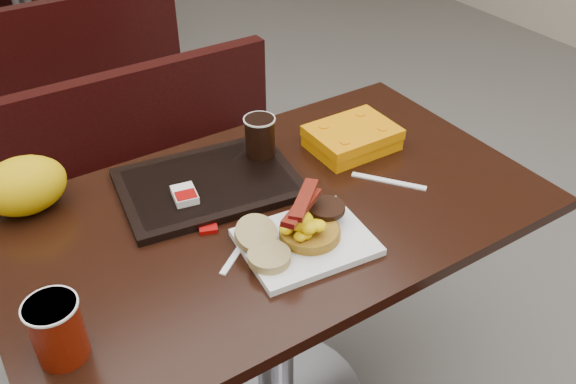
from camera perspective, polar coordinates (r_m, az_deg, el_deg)
table_near at (r=1.62m, az=-1.25°, el=-11.96°), size 1.20×0.70×0.75m
bench_near_n at (r=2.10m, az=-11.31°, el=0.10°), size 1.00×0.46×0.72m
table_far at (r=3.76m, az=-23.30°, el=14.89°), size 1.20×0.70×0.75m
bench_far_s at (r=3.12m, az=-20.25°, el=11.15°), size 1.00×0.46×0.72m
platter at (r=1.26m, az=1.69°, el=-4.68°), size 0.28×0.23×0.02m
pancake_stack at (r=1.25m, az=2.06°, el=-3.61°), size 0.15×0.15×0.03m
sausage_patty at (r=1.28m, az=3.63°, el=-1.51°), size 0.10×0.10×0.01m
scrambled_eggs at (r=1.21m, az=1.27°, el=-2.90°), size 0.10×0.09×0.04m
bacon_strips at (r=1.21m, az=1.31°, el=-1.29°), size 0.17×0.15×0.01m
muffin_bottom at (r=1.20m, az=-1.76°, el=-6.08°), size 0.11×0.11×0.02m
muffin_top at (r=1.23m, az=-3.00°, el=-3.93°), size 0.09×0.09×0.05m
coffee_cup_near at (r=1.09m, az=-20.70°, el=-11.99°), size 0.10×0.10×0.12m
fork at (r=1.23m, az=-5.13°, el=-6.15°), size 0.13×0.10×0.00m
knife at (r=1.45m, az=9.38°, el=1.00°), size 0.12×0.15×0.00m
condiment_syrup at (r=1.34m, az=-10.65°, el=-2.56°), size 0.05×0.04×0.01m
condiment_ketchup at (r=1.30m, az=-7.45°, el=-3.39°), size 0.05×0.04×0.01m
tray at (r=1.42m, az=-7.40°, el=0.78°), size 0.44×0.34×0.02m
hashbrown_sleeve_left at (r=1.37m, az=-9.61°, el=-0.26°), size 0.06×0.08×0.02m
coffee_cup_far at (r=1.48m, az=-2.64°, el=5.20°), size 0.09×0.09×0.10m
clamshell at (r=1.55m, az=6.01°, el=5.05°), size 0.21×0.16×0.06m
paper_bag at (r=1.43m, az=-23.42°, el=0.54°), size 0.21×0.18×0.13m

